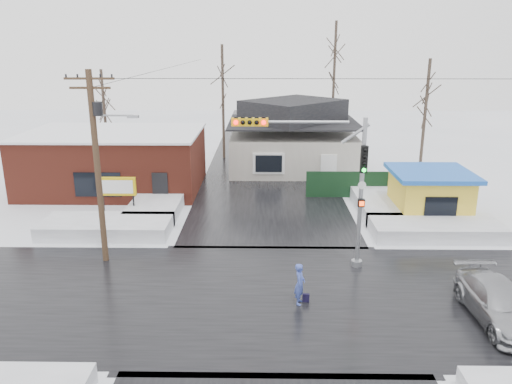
{
  "coord_description": "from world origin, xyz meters",
  "views": [
    {
      "loc": [
        -0.41,
        -18.55,
        10.07
      ],
      "look_at": [
        -0.76,
        5.11,
        3.0
      ],
      "focal_mm": 35.0,
      "sensor_mm": 36.0,
      "label": 1
    }
  ],
  "objects_px": {
    "traffic_signal": "(327,173)",
    "car": "(499,303)",
    "marquee_sign": "(117,188)",
    "utility_pole": "(98,157)",
    "kiosk": "(429,194)",
    "pedestrian": "(300,284)"
  },
  "relations": [
    {
      "from": "traffic_signal",
      "to": "pedestrian",
      "type": "height_order",
      "value": "traffic_signal"
    },
    {
      "from": "utility_pole",
      "to": "marquee_sign",
      "type": "xyz_separation_m",
      "value": [
        -1.07,
        5.99,
        -3.19
      ]
    },
    {
      "from": "utility_pole",
      "to": "kiosk",
      "type": "xyz_separation_m",
      "value": [
        17.43,
        6.49,
        -3.65
      ]
    },
    {
      "from": "marquee_sign",
      "to": "car",
      "type": "distance_m",
      "value": 20.78
    },
    {
      "from": "marquee_sign",
      "to": "kiosk",
      "type": "xyz_separation_m",
      "value": [
        18.5,
        0.5,
        -0.46
      ]
    },
    {
      "from": "traffic_signal",
      "to": "utility_pole",
      "type": "xyz_separation_m",
      "value": [
        -10.36,
        0.53,
        0.57
      ]
    },
    {
      "from": "kiosk",
      "to": "traffic_signal",
      "type": "bearing_deg",
      "value": -135.16
    },
    {
      "from": "utility_pole",
      "to": "pedestrian",
      "type": "distance_m",
      "value": 10.75
    },
    {
      "from": "traffic_signal",
      "to": "car",
      "type": "bearing_deg",
      "value": -37.74
    },
    {
      "from": "marquee_sign",
      "to": "car",
      "type": "relative_size",
      "value": 0.52
    },
    {
      "from": "utility_pole",
      "to": "marquee_sign",
      "type": "distance_m",
      "value": 6.87
    },
    {
      "from": "marquee_sign",
      "to": "traffic_signal",
      "type": "bearing_deg",
      "value": -29.72
    },
    {
      "from": "utility_pole",
      "to": "kiosk",
      "type": "relative_size",
      "value": 1.96
    },
    {
      "from": "car",
      "to": "marquee_sign",
      "type": "bearing_deg",
      "value": 145.78
    },
    {
      "from": "utility_pole",
      "to": "car",
      "type": "height_order",
      "value": "utility_pole"
    },
    {
      "from": "utility_pole",
      "to": "car",
      "type": "bearing_deg",
      "value": -17.61
    },
    {
      "from": "traffic_signal",
      "to": "kiosk",
      "type": "distance_m",
      "value": 10.43
    },
    {
      "from": "traffic_signal",
      "to": "car",
      "type": "xyz_separation_m",
      "value": [
        6.03,
        -4.67,
        -3.83
      ]
    },
    {
      "from": "kiosk",
      "to": "pedestrian",
      "type": "relative_size",
      "value": 2.68
    },
    {
      "from": "marquee_sign",
      "to": "kiosk",
      "type": "height_order",
      "value": "kiosk"
    },
    {
      "from": "marquee_sign",
      "to": "kiosk",
      "type": "bearing_deg",
      "value": 1.55
    },
    {
      "from": "utility_pole",
      "to": "marquee_sign",
      "type": "height_order",
      "value": "utility_pole"
    }
  ]
}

